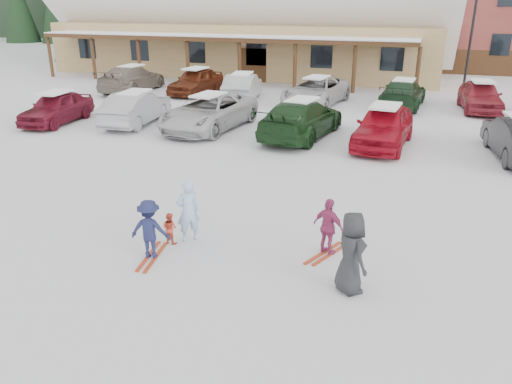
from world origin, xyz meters
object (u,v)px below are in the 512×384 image
(lamp_post, at_px, (472,32))
(child_magenta, at_px, (329,227))
(day_lodge, at_px, (249,18))
(adult_skier, at_px, (188,211))
(parked_car_2, at_px, (209,112))
(parked_car_11, at_px, (403,94))
(parked_car_0, at_px, (57,108))
(parked_car_1, at_px, (136,108))
(parked_car_9, at_px, (242,87))
(toddler_red, at_px, (170,228))
(parked_car_3, at_px, (301,119))
(parked_car_4, at_px, (384,126))
(bystander_dark, at_px, (351,253))
(child_navy, at_px, (150,229))
(parked_car_8, at_px, (196,81))
(parked_car_10, at_px, (316,91))
(parked_car_12, at_px, (480,96))
(parked_car_7, at_px, (132,79))

(lamp_post, bearing_deg, child_magenta, -99.79)
(day_lodge, height_order, adult_skier, day_lodge)
(parked_car_2, height_order, parked_car_11, parked_car_2)
(parked_car_0, relative_size, parked_car_2, 0.76)
(parked_car_1, xyz_separation_m, parked_car_9, (2.70, 6.77, 0.01))
(toddler_red, height_order, parked_car_0, parked_car_0)
(lamp_post, height_order, parked_car_2, lamp_post)
(parked_car_3, bearing_deg, parked_car_4, -177.19)
(parked_car_11, bearing_deg, parked_car_3, 69.04)
(day_lodge, bearing_deg, child_magenta, -67.95)
(adult_skier, xyz_separation_m, bystander_dark, (3.89, -1.02, 0.07))
(parked_car_9, bearing_deg, parked_car_3, 116.84)
(child_magenta, bearing_deg, bystander_dark, 140.42)
(child_magenta, xyz_separation_m, parked_car_4, (0.44, 9.32, 0.12))
(day_lodge, relative_size, parked_car_4, 6.33)
(child_navy, relative_size, parked_car_4, 0.29)
(parked_car_11, bearing_deg, adult_skier, 82.13)
(adult_skier, distance_m, parked_car_0, 14.00)
(day_lodge, distance_m, child_navy, 30.14)
(child_magenta, height_order, parked_car_8, parked_car_8)
(toddler_red, bearing_deg, parked_car_10, -77.92)
(parked_car_9, bearing_deg, parked_car_1, 58.91)
(parked_car_4, distance_m, parked_car_12, 9.07)
(lamp_post, xyz_separation_m, parked_car_12, (0.27, -7.38, -2.64))
(toddler_red, xyz_separation_m, parked_car_8, (-7.41, 17.88, 0.38))
(bystander_dark, xyz_separation_m, parked_car_3, (-3.52, 11.00, -0.06))
(parked_car_4, bearing_deg, parked_car_7, 159.69)
(child_navy, bearing_deg, parked_car_7, -66.64)
(child_magenta, height_order, parked_car_11, parked_car_11)
(parked_car_8, xyz_separation_m, parked_car_10, (7.37, -0.87, -0.03))
(parked_car_2, height_order, parked_car_12, parked_car_2)
(parked_car_3, relative_size, parked_car_4, 1.15)
(parked_car_1, height_order, parked_car_11, parked_car_1)
(child_navy, xyz_separation_m, parked_car_4, (4.10, 10.65, 0.11))
(parked_car_1, xyz_separation_m, parked_car_2, (3.48, 0.17, 0.02))
(parked_car_4, distance_m, parked_car_10, 8.21)
(day_lodge, relative_size, child_magenta, 21.98)
(bystander_dark, bearing_deg, parked_car_8, -5.26)
(lamp_post, height_order, parked_car_8, lamp_post)
(child_navy, xyz_separation_m, parked_car_2, (-3.30, 11.08, 0.07))
(bystander_dark, bearing_deg, parked_car_11, -37.71)
(parked_car_9, relative_size, parked_car_10, 0.86)
(parked_car_1, bearing_deg, day_lodge, -91.82)
(parked_car_2, bearing_deg, lamp_post, 60.61)
(parked_car_0, bearing_deg, lamp_post, 38.12)
(lamp_post, height_order, parked_car_9, lamp_post)
(child_magenta, relative_size, parked_car_12, 0.30)
(toddler_red, distance_m, parked_car_7, 20.94)
(child_navy, xyz_separation_m, parked_car_9, (-4.09, 17.68, 0.06))
(child_navy, height_order, parked_car_11, parked_car_11)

